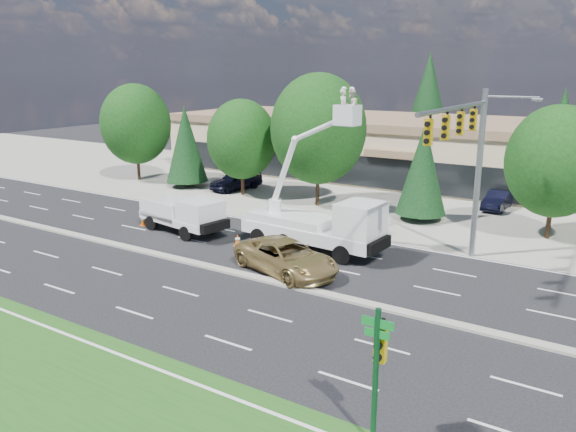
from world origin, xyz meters
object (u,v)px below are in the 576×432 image
Objects in this scene: bucket_truck at (323,218)px; minivan at (286,257)px; signal_mast at (470,151)px; street_sign_pole at (378,362)px; utility_pickup at (186,218)px.

minivan is (0.09, -3.89, -1.12)m from bucket_truck.
signal_mast reaches higher than minivan.
bucket_truck is at bearing -167.44° from signal_mast.
bucket_truck is at bearing 123.90° from street_sign_pole.
bucket_truck is 4.04m from minivan.
utility_pickup is at bearing 145.53° from street_sign_pole.
signal_mast is 1.71× the size of minivan.
bucket_truck is (8.96, 1.29, 0.99)m from utility_pickup.
street_sign_pole is (1.97, -15.45, -3.61)m from signal_mast.
utility_pickup is at bearing -169.83° from signal_mast.
bucket_truck is at bearing 19.10° from minivan.
signal_mast is 10.49m from minivan.
signal_mast is at bearing -34.91° from minivan.
street_sign_pole is 16.65m from bucket_truck.
street_sign_pole is at bearing -119.50° from minivan.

